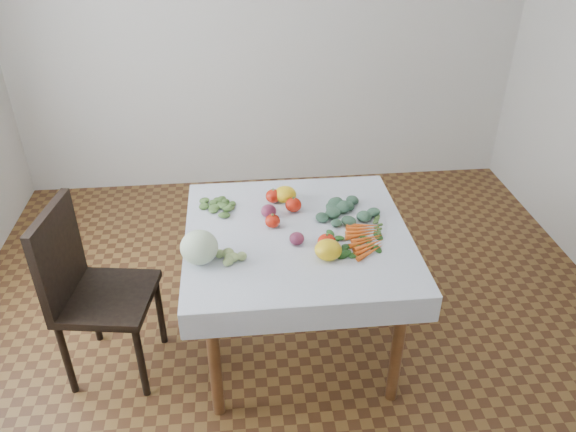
% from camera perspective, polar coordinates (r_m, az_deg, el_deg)
% --- Properties ---
extents(ground, '(4.00, 4.00, 0.00)m').
position_cam_1_polar(ground, '(3.31, 0.84, -12.65)').
color(ground, brown).
extents(back_wall, '(4.00, 0.04, 2.70)m').
position_cam_1_polar(back_wall, '(4.46, -2.15, 19.26)').
color(back_wall, beige).
rests_on(back_wall, ground).
extents(table, '(1.00, 1.00, 0.75)m').
position_cam_1_polar(table, '(2.89, 0.94, -3.37)').
color(table, brown).
rests_on(table, ground).
extents(tablecloth, '(1.12, 1.12, 0.01)m').
position_cam_1_polar(tablecloth, '(2.84, 0.95, -1.73)').
color(tablecloth, white).
rests_on(tablecloth, table).
extents(chair, '(0.51, 0.51, 0.98)m').
position_cam_1_polar(chair, '(2.99, -19.77, -6.49)').
color(chair, black).
rests_on(chair, ground).
extents(cabbage, '(0.21, 0.21, 0.16)m').
position_cam_1_polar(cabbage, '(2.62, -9.01, -3.15)').
color(cabbage, silver).
rests_on(cabbage, tablecloth).
extents(tomato_a, '(0.09, 0.09, 0.07)m').
position_cam_1_polar(tomato_a, '(3.07, -1.50, 2.04)').
color(tomato_a, '#B61C0C').
rests_on(tomato_a, tablecloth).
extents(tomato_b, '(0.12, 0.12, 0.08)m').
position_cam_1_polar(tomato_b, '(2.99, 0.55, 1.14)').
color(tomato_b, '#B61C0C').
rests_on(tomato_b, tablecloth).
extents(tomato_c, '(0.10, 0.10, 0.07)m').
position_cam_1_polar(tomato_c, '(2.86, -1.58, -0.51)').
color(tomato_c, '#B61C0C').
rests_on(tomato_c, tablecloth).
extents(tomato_d, '(0.10, 0.10, 0.08)m').
position_cam_1_polar(tomato_d, '(2.70, 3.95, -2.64)').
color(tomato_d, '#B61C0C').
rests_on(tomato_d, tablecloth).
extents(heirloom_back, '(0.14, 0.14, 0.09)m').
position_cam_1_polar(heirloom_back, '(3.08, -0.28, 2.22)').
color(heirloom_back, yellow).
rests_on(heirloom_back, tablecloth).
extents(heirloom_front, '(0.17, 0.17, 0.09)m').
position_cam_1_polar(heirloom_front, '(2.64, 4.11, -3.45)').
color(heirloom_front, yellow).
rests_on(heirloom_front, tablecloth).
extents(onion_a, '(0.09, 0.09, 0.07)m').
position_cam_1_polar(onion_a, '(2.94, -1.98, 0.50)').
color(onion_a, '#5F1B3D').
rests_on(onion_a, tablecloth).
extents(onion_b, '(0.09, 0.09, 0.06)m').
position_cam_1_polar(onion_b, '(2.73, 0.90, -2.30)').
color(onion_b, '#5F1B3D').
rests_on(onion_b, tablecloth).
extents(tomatillo_cluster, '(0.12, 0.11, 0.04)m').
position_cam_1_polar(tomatillo_cluster, '(2.64, -5.92, -4.10)').
color(tomatillo_cluster, '#A6C772').
rests_on(tomatillo_cluster, tablecloth).
extents(carrot_bunch, '(0.18, 0.32, 0.03)m').
position_cam_1_polar(carrot_bunch, '(2.79, 7.94, -2.24)').
color(carrot_bunch, orange).
rests_on(carrot_bunch, tablecloth).
extents(kale_bunch, '(0.33, 0.29, 0.04)m').
position_cam_1_polar(kale_bunch, '(2.98, 6.03, 0.42)').
color(kale_bunch, '#3B6047').
rests_on(kale_bunch, tablecloth).
extents(basil_bunch, '(0.29, 0.21, 0.01)m').
position_cam_1_polar(basil_bunch, '(2.77, 6.72, -2.69)').
color(basil_bunch, '#1D4B17').
rests_on(basil_bunch, tablecloth).
extents(dill_bunch, '(0.24, 0.19, 0.02)m').
position_cam_1_polar(dill_bunch, '(3.05, -6.70, 0.97)').
color(dill_bunch, '#4D7033').
rests_on(dill_bunch, tablecloth).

